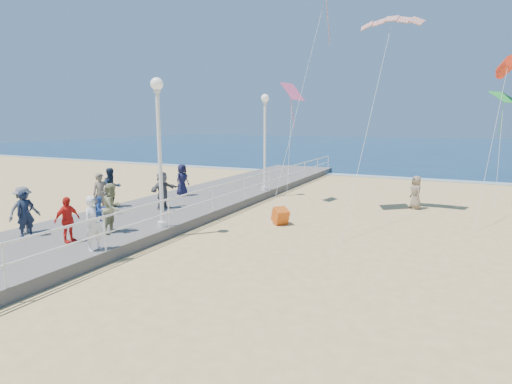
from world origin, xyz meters
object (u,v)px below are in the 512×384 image
at_px(woman_holding_toddler, 94,223).
at_px(toddler_held, 101,209).
at_px(spectator_6, 101,194).
at_px(spectator_0, 26,214).
at_px(spectator_1, 113,208).
at_px(lamp_post_mid, 159,137).
at_px(spectator_5, 163,190).
at_px(beach_walker_c, 416,192).
at_px(lamp_post_far, 265,132).
at_px(spectator_7, 112,188).
at_px(spectator_2, 24,210).
at_px(spectator_4, 182,180).
at_px(box_kite, 280,217).
at_px(spectator_3, 67,220).

bearing_deg(woman_holding_toddler, toddler_held, -41.11).
bearing_deg(spectator_6, woman_holding_toddler, -102.02).
height_order(spectator_0, spectator_1, spectator_1).
height_order(lamp_post_mid, spectator_5, lamp_post_mid).
xyz_separation_m(woman_holding_toddler, beach_walker_c, (8.02, 12.41, -0.41)).
bearing_deg(lamp_post_far, lamp_post_mid, -90.00).
height_order(woman_holding_toddler, beach_walker_c, woman_holding_toddler).
distance_m(lamp_post_far, spectator_7, 8.71).
xyz_separation_m(toddler_held, beach_walker_c, (7.87, 12.26, -0.82)).
relative_size(spectator_6, beach_walker_c, 1.07).
height_order(lamp_post_mid, spectator_2, lamp_post_mid).
distance_m(lamp_post_mid, spectator_0, 5.08).
xyz_separation_m(toddler_held, spectator_6, (-3.58, 3.34, -0.37)).
bearing_deg(spectator_4, lamp_post_far, -34.28).
bearing_deg(box_kite, spectator_0, 175.99).
height_order(lamp_post_mid, beach_walker_c, lamp_post_mid).
bearing_deg(spectator_2, spectator_4, 1.99).
distance_m(toddler_held, spectator_0, 3.40).
bearing_deg(spectator_3, spectator_4, 15.51).
xyz_separation_m(woman_holding_toddler, spectator_6, (-3.43, 3.49, 0.05)).
distance_m(woman_holding_toddler, toddler_held, 0.47).
relative_size(spectator_7, box_kite, 2.97).
bearing_deg(spectator_0, box_kite, -32.04).
xyz_separation_m(woman_holding_toddler, spectator_1, (-1.01, 1.74, 0.04)).
height_order(woman_holding_toddler, toddler_held, woman_holding_toddler).
bearing_deg(spectator_7, spectator_5, -55.82).
xyz_separation_m(spectator_0, spectator_7, (-0.98, 4.77, 0.11)).
bearing_deg(spectator_6, spectator_2, -150.32).
distance_m(lamp_post_mid, woman_holding_toddler, 3.91).
height_order(spectator_4, spectator_7, spectator_7).
xyz_separation_m(spectator_3, spectator_4, (-1.70, 8.39, 0.09)).
distance_m(spectator_1, spectator_6, 2.98).
relative_size(spectator_2, spectator_7, 0.92).
distance_m(toddler_held, spectator_3, 1.62).
relative_size(toddler_held, spectator_1, 0.45).
relative_size(spectator_3, box_kite, 2.47).
relative_size(toddler_held, spectator_3, 0.53).
bearing_deg(spectator_1, box_kite, -52.44).
relative_size(spectator_2, beach_walker_c, 1.00).
relative_size(toddler_held, spectator_2, 0.48).
bearing_deg(spectator_6, spectator_1, -92.33).
bearing_deg(spectator_6, spectator_5, -1.71).
height_order(spectator_2, spectator_7, spectator_7).
distance_m(toddler_held, spectator_1, 2.01).
relative_size(spectator_1, spectator_7, 0.97).
distance_m(woman_holding_toddler, spectator_3, 1.41).
distance_m(lamp_post_mid, spectator_3, 4.08).
xyz_separation_m(spectator_5, beach_walker_c, (9.97, 6.82, -0.42)).
relative_size(spectator_1, beach_walker_c, 1.06).
xyz_separation_m(spectator_3, box_kite, (4.63, 6.49, -0.84)).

